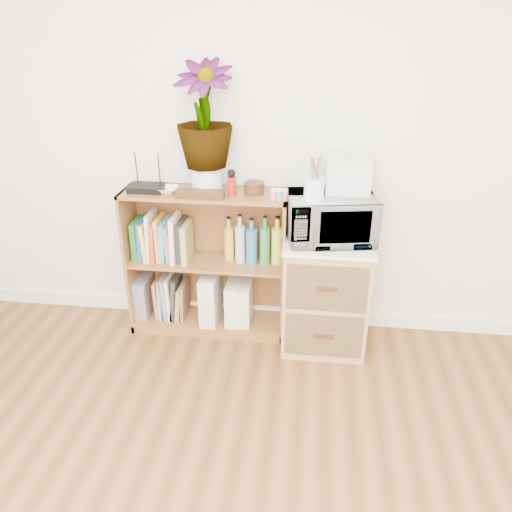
# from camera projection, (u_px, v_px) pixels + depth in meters

# --- Properties ---
(skirting_board) EXTENTS (4.00, 0.02, 0.10)m
(skirting_board) POSITION_uv_depth(u_px,v_px,m) (264.00, 312.00, 3.44)
(skirting_board) COLOR white
(skirting_board) RESTS_ON ground
(bookshelf) EXTENTS (1.00, 0.30, 0.95)m
(bookshelf) POSITION_uv_depth(u_px,v_px,m) (207.00, 263.00, 3.17)
(bookshelf) COLOR brown
(bookshelf) RESTS_ON ground
(wicker_unit) EXTENTS (0.50, 0.45, 0.70)m
(wicker_unit) POSITION_uv_depth(u_px,v_px,m) (325.00, 294.00, 3.07)
(wicker_unit) COLOR #9E7542
(wicker_unit) RESTS_ON ground
(microwave) EXTENTS (0.54, 0.41, 0.27)m
(microwave) POSITION_uv_depth(u_px,v_px,m) (331.00, 218.00, 2.84)
(microwave) COLOR silver
(microwave) RESTS_ON wicker_unit
(pen_cup) EXTENTS (0.11, 0.11, 0.12)m
(pen_cup) POSITION_uv_depth(u_px,v_px,m) (314.00, 189.00, 2.70)
(pen_cup) COLOR white
(pen_cup) RESTS_ON microwave
(small_appliance) EXTENTS (0.24, 0.20, 0.19)m
(small_appliance) POSITION_uv_depth(u_px,v_px,m) (348.00, 175.00, 2.81)
(small_appliance) COLOR silver
(small_appliance) RESTS_ON microwave
(router) EXTENTS (0.21, 0.14, 0.04)m
(router) POSITION_uv_depth(u_px,v_px,m) (147.00, 188.00, 2.97)
(router) COLOR black
(router) RESTS_ON bookshelf
(white_bowl) EXTENTS (0.13, 0.13, 0.03)m
(white_bowl) POSITION_uv_depth(u_px,v_px,m) (167.00, 190.00, 2.95)
(white_bowl) COLOR white
(white_bowl) RESTS_ON bookshelf
(plant_pot) EXTENTS (0.18, 0.18, 0.15)m
(plant_pot) POSITION_uv_depth(u_px,v_px,m) (207.00, 179.00, 2.94)
(plant_pot) COLOR silver
(plant_pot) RESTS_ON bookshelf
(potted_plant) EXTENTS (0.33, 0.33, 0.59)m
(potted_plant) POSITION_uv_depth(u_px,v_px,m) (204.00, 115.00, 2.78)
(potted_plant) COLOR #356729
(potted_plant) RESTS_ON plant_pot
(trinket_box) EXTENTS (0.28, 0.07, 0.04)m
(trinket_box) POSITION_uv_depth(u_px,v_px,m) (200.00, 194.00, 2.86)
(trinket_box) COLOR #32190D
(trinket_box) RESTS_ON bookshelf
(kokeshi_doll) EXTENTS (0.05, 0.05, 0.11)m
(kokeshi_doll) POSITION_uv_depth(u_px,v_px,m) (232.00, 186.00, 2.88)
(kokeshi_doll) COLOR #A11315
(kokeshi_doll) RESTS_ON bookshelf
(wooden_bowl) EXTENTS (0.12, 0.12, 0.07)m
(wooden_bowl) POSITION_uv_depth(u_px,v_px,m) (254.00, 188.00, 2.92)
(wooden_bowl) COLOR #38210F
(wooden_bowl) RESTS_ON bookshelf
(paint_jars) EXTENTS (0.10, 0.04, 0.05)m
(paint_jars) POSITION_uv_depth(u_px,v_px,m) (279.00, 196.00, 2.82)
(paint_jars) COLOR pink
(paint_jars) RESTS_ON bookshelf
(file_box) EXTENTS (0.08, 0.21, 0.27)m
(file_box) POSITION_uv_depth(u_px,v_px,m) (145.00, 296.00, 3.34)
(file_box) COLOR slate
(file_box) RESTS_ON bookshelf
(magazine_holder_left) EXTENTS (0.11, 0.27, 0.33)m
(magazine_holder_left) POSITION_uv_depth(u_px,v_px,m) (210.00, 297.00, 3.26)
(magazine_holder_left) COLOR silver
(magazine_holder_left) RESTS_ON bookshelf
(magazine_holder_mid) EXTENTS (0.09, 0.22, 0.28)m
(magazine_holder_mid) POSITION_uv_depth(u_px,v_px,m) (234.00, 302.00, 3.26)
(magazine_holder_mid) COLOR silver
(magazine_holder_mid) RESTS_ON bookshelf
(magazine_holder_right) EXTENTS (0.09, 0.22, 0.27)m
(magazine_holder_right) POSITION_uv_depth(u_px,v_px,m) (245.00, 303.00, 3.25)
(magazine_holder_right) COLOR silver
(magazine_holder_right) RESTS_ON bookshelf
(cookbooks) EXTENTS (0.36, 0.20, 0.31)m
(cookbooks) POSITION_uv_depth(u_px,v_px,m) (163.00, 239.00, 3.13)
(cookbooks) COLOR #1D611A
(cookbooks) RESTS_ON bookshelf
(liquor_bottles) EXTENTS (0.36, 0.07, 0.31)m
(liquor_bottles) POSITION_uv_depth(u_px,v_px,m) (254.00, 241.00, 3.06)
(liquor_bottles) COLOR gold
(liquor_bottles) RESTS_ON bookshelf
(lower_books) EXTENTS (0.21, 0.19, 0.30)m
(lower_books) POSITION_uv_depth(u_px,v_px,m) (172.00, 297.00, 3.31)
(lower_books) COLOR #C45B22
(lower_books) RESTS_ON bookshelf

